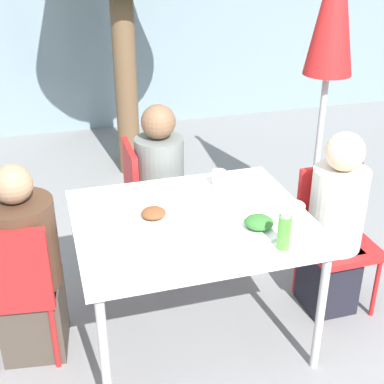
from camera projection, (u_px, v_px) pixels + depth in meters
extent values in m
plane|color=gray|center=(192.00, 331.00, 3.10)|extent=(24.00, 24.00, 0.00)
cube|color=white|center=(192.00, 221.00, 2.77)|extent=(1.21, 1.01, 0.04)
cylinder|color=#B7B7B7|center=(105.00, 357.00, 2.42)|extent=(0.04, 0.04, 0.71)
cylinder|color=#B7B7B7|center=(320.00, 313.00, 2.69)|extent=(0.04, 0.04, 0.71)
cylinder|color=#B7B7B7|center=(83.00, 253.00, 3.18)|extent=(0.04, 0.04, 0.71)
cylinder|color=#B7B7B7|center=(253.00, 227.00, 3.46)|extent=(0.04, 0.04, 0.71)
cube|color=red|center=(19.00, 286.00, 2.79)|extent=(0.45, 0.45, 0.04)
cube|color=red|center=(7.00, 270.00, 2.53)|extent=(0.40, 0.09, 0.42)
cylinder|color=red|center=(60.00, 297.00, 3.06)|extent=(0.03, 0.03, 0.39)
cylinder|color=red|center=(55.00, 337.00, 2.76)|extent=(0.03, 0.03, 0.39)
cube|color=#473D33|center=(34.00, 315.00, 2.89)|extent=(0.36, 0.36, 0.43)
cylinder|color=#472D1E|center=(22.00, 244.00, 2.68)|extent=(0.36, 0.36, 0.47)
sphere|color=#9E7556|center=(12.00, 184.00, 2.53)|extent=(0.19, 0.19, 0.19)
cube|color=red|center=(339.00, 246.00, 3.14)|extent=(0.40, 0.40, 0.04)
cube|color=red|center=(328.00, 198.00, 3.19)|extent=(0.40, 0.04, 0.42)
cylinder|color=red|center=(376.00, 288.00, 3.13)|extent=(0.03, 0.03, 0.39)
cylinder|color=red|center=(324.00, 298.00, 3.05)|extent=(0.03, 0.03, 0.39)
cylinder|color=red|center=(345.00, 257.00, 3.43)|extent=(0.03, 0.03, 0.39)
cylinder|color=red|center=(297.00, 266.00, 3.34)|extent=(0.03, 0.03, 0.39)
cube|color=black|center=(328.00, 275.00, 3.22)|extent=(0.28, 0.28, 0.43)
cylinder|color=beige|center=(337.00, 209.00, 3.01)|extent=(0.31, 0.31, 0.48)
sphere|color=beige|center=(345.00, 152.00, 2.86)|extent=(0.21, 0.21, 0.21)
cube|color=red|center=(159.00, 205.00, 3.60)|extent=(0.40, 0.40, 0.04)
cube|color=red|center=(131.00, 177.00, 3.45)|extent=(0.04, 0.40, 0.42)
cylinder|color=red|center=(178.00, 218.00, 3.89)|extent=(0.03, 0.03, 0.39)
cylinder|color=red|center=(190.00, 242.00, 3.60)|extent=(0.03, 0.03, 0.39)
cylinder|color=red|center=(131.00, 224.00, 3.80)|extent=(0.03, 0.03, 0.39)
cylinder|color=red|center=(141.00, 249.00, 3.51)|extent=(0.03, 0.03, 0.39)
cube|color=#473D33|center=(162.00, 234.00, 3.65)|extent=(0.28, 0.28, 0.43)
cylinder|color=slate|center=(160.00, 173.00, 3.44)|extent=(0.31, 0.31, 0.48)
sphere|color=brown|center=(158.00, 122.00, 3.29)|extent=(0.22, 0.22, 0.22)
cylinder|color=#333333|center=(309.00, 228.00, 4.09)|extent=(0.36, 0.36, 0.05)
cylinder|color=#BCBCBC|center=(324.00, 96.00, 3.62)|extent=(0.04, 0.04, 2.13)
cone|color=red|center=(335.00, 2.00, 3.35)|extent=(0.32, 0.32, 0.91)
cylinder|color=white|center=(259.00, 229.00, 2.65)|extent=(0.26, 0.26, 0.01)
ellipsoid|color=#33702D|center=(259.00, 222.00, 2.63)|extent=(0.14, 0.14, 0.06)
cylinder|color=white|center=(154.00, 219.00, 2.74)|extent=(0.23, 0.23, 0.01)
ellipsoid|color=brown|center=(154.00, 213.00, 2.73)|extent=(0.13, 0.13, 0.05)
cylinder|color=#51A338|center=(284.00, 232.00, 2.47)|extent=(0.06, 0.06, 0.17)
cylinder|color=white|center=(286.00, 215.00, 2.43)|extent=(0.04, 0.04, 0.02)
cylinder|color=white|center=(219.00, 178.00, 3.09)|extent=(0.08, 0.08, 0.09)
cylinder|color=white|center=(291.00, 209.00, 2.79)|extent=(0.14, 0.14, 0.05)
cylinder|color=brown|center=(125.00, 80.00, 5.01)|extent=(0.20, 0.20, 1.61)
cylinder|color=brown|center=(125.00, 68.00, 4.68)|extent=(0.20, 0.20, 1.97)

